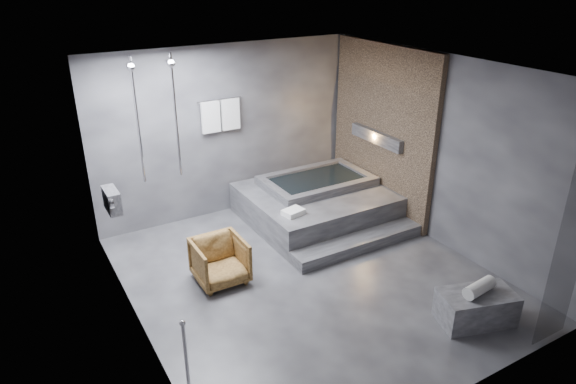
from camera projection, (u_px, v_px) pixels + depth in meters
room at (326, 147)px, 6.66m from camera, size 5.00×5.04×2.82m
tub_deck at (315, 204)px, 8.52m from camera, size 2.20×2.00×0.50m
tub_step at (358, 243)px, 7.66m from camera, size 2.20×0.36×0.18m
concrete_bench at (476, 307)px, 6.06m from camera, size 0.97×0.72×0.39m
driftwood_chair at (220, 261)px, 6.79m from camera, size 0.66×0.68×0.61m
rolled_towel at (479, 288)px, 5.95m from camera, size 0.46×0.21×0.16m
deck_towel at (293, 212)px, 7.60m from camera, size 0.35×0.28×0.08m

